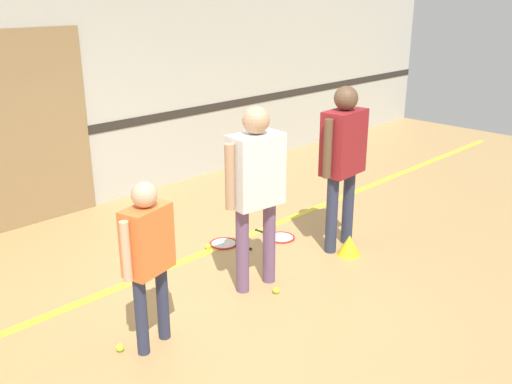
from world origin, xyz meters
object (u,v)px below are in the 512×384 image
at_px(racket_second_spare, 280,237).
at_px(tennis_ball_stray_left, 120,348).
at_px(person_instructor, 256,180).
at_px(racket_spare_on_floor, 225,244).
at_px(person_student_left, 148,248).
at_px(tennis_ball_near_instructor, 276,290).
at_px(tennis_ball_by_spare_racket, 208,246).
at_px(training_cone, 349,245).
at_px(person_student_right, 343,151).

height_order(racket_second_spare, tennis_ball_stray_left, tennis_ball_stray_left).
distance_m(person_instructor, racket_spare_on_floor, 1.48).
relative_size(person_student_left, tennis_ball_near_instructor, 21.15).
relative_size(racket_second_spare, tennis_ball_by_spare_racket, 8.44).
distance_m(tennis_ball_by_spare_racket, training_cone, 1.56).
bearing_deg(tennis_ball_by_spare_racket, tennis_ball_stray_left, -151.27).
bearing_deg(training_cone, person_student_right, 68.11).
relative_size(person_student_right, racket_spare_on_floor, 3.31).
distance_m(person_student_left, tennis_ball_stray_left, 0.87).
height_order(person_student_right, racket_second_spare, person_student_right).
distance_m(person_student_left, racket_spare_on_floor, 2.17).
relative_size(racket_spare_on_floor, tennis_ball_by_spare_racket, 8.26).
distance_m(racket_second_spare, tennis_ball_near_instructor, 1.29).
bearing_deg(tennis_ball_stray_left, training_cone, -5.04).
bearing_deg(tennis_ball_stray_left, person_student_left, -26.03).
xyz_separation_m(tennis_ball_near_instructor, training_cone, (1.18, 0.01, 0.08)).
relative_size(person_instructor, person_student_left, 1.26).
distance_m(racket_spare_on_floor, tennis_ball_near_instructor, 1.23).
distance_m(racket_second_spare, training_cone, 0.86).
distance_m(person_instructor, person_student_left, 1.30).
bearing_deg(racket_spare_on_floor, person_instructor, -43.62).
bearing_deg(racket_second_spare, tennis_ball_near_instructor, 122.32).
bearing_deg(training_cone, tennis_ball_by_spare_racket, 129.85).
relative_size(person_student_right, racket_second_spare, 3.24).
bearing_deg(training_cone, tennis_ball_stray_left, 174.96).
bearing_deg(racket_second_spare, tennis_ball_by_spare_racket, 56.78).
distance_m(racket_second_spare, tennis_ball_stray_left, 2.60).
bearing_deg(racket_spare_on_floor, tennis_ball_by_spare_racket, -119.65).
xyz_separation_m(person_student_left, tennis_ball_stray_left, (-0.25, 0.12, -0.83)).
bearing_deg(tennis_ball_near_instructor, person_instructor, 96.16).
distance_m(racket_second_spare, tennis_ball_by_spare_racket, 0.87).
bearing_deg(tennis_ball_by_spare_racket, training_cone, -50.15).
height_order(racket_spare_on_floor, training_cone, training_cone).
xyz_separation_m(racket_spare_on_floor, tennis_ball_stray_left, (-1.95, -0.91, 0.02)).
xyz_separation_m(person_student_left, racket_second_spare, (2.28, 0.71, -0.85)).
height_order(tennis_ball_near_instructor, tennis_ball_stray_left, same).
relative_size(person_student_right, tennis_ball_by_spare_racket, 27.30).
relative_size(racket_spare_on_floor, racket_second_spare, 0.98).
height_order(person_student_left, racket_second_spare, person_student_left).
bearing_deg(person_student_left, tennis_ball_by_spare_racket, 22.48).
distance_m(person_student_right, training_cone, 1.03).
height_order(tennis_ball_by_spare_racket, training_cone, training_cone).
xyz_separation_m(racket_spare_on_floor, training_cone, (0.78, -1.15, 0.10)).
height_order(tennis_ball_stray_left, training_cone, training_cone).
height_order(person_student_right, tennis_ball_by_spare_racket, person_student_right).
bearing_deg(person_student_left, tennis_ball_stray_left, 140.69).
relative_size(person_student_right, training_cone, 7.02).
bearing_deg(person_student_right, racket_second_spare, -69.46).
height_order(person_instructor, person_student_left, person_instructor).
xyz_separation_m(person_student_left, tennis_ball_by_spare_racket, (1.49, 1.07, -0.83)).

